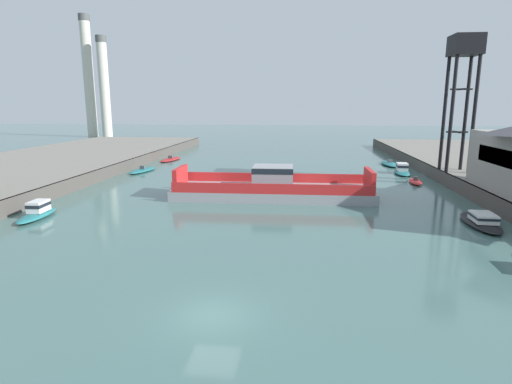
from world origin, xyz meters
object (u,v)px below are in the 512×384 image
(moored_boat_near_right, at_px, (390,164))
(moored_boat_mid_left, at_px, (143,170))
(smokestack_distant_a, at_px, (88,74))
(moored_boat_far_right, at_px, (415,181))
(crane_tower, at_px, (464,65))
(moored_boat_near_left, at_px, (171,159))
(smokestack_distant_b, at_px, (104,84))
(moored_boat_upstream_b, at_px, (402,170))
(moored_boat_mid_right, at_px, (481,221))
(moored_boat_upstream_a, at_px, (37,212))
(chain_ferry, at_px, (273,188))

(moored_boat_near_right, relative_size, moored_boat_mid_left, 1.03)
(smokestack_distant_a, bearing_deg, moored_boat_mid_left, -57.69)
(moored_boat_far_right, height_order, smokestack_distant_a, smokestack_distant_a)
(moored_boat_near_right, height_order, crane_tower, crane_tower)
(moored_boat_far_right, relative_size, smokestack_distant_a, 0.13)
(moored_boat_near_left, relative_size, smokestack_distant_b, 0.25)
(moored_boat_mid_left, bearing_deg, moored_boat_upstream_b, 3.21)
(moored_boat_near_right, xyz_separation_m, moored_boat_mid_right, (0.13, -36.75, 0.18))
(moored_boat_upstream_a, bearing_deg, smokestack_distant_b, 111.98)
(moored_boat_near_right, relative_size, moored_boat_mid_right, 1.07)
(chain_ferry, height_order, crane_tower, crane_tower)
(chain_ferry, distance_m, moored_boat_near_left, 36.62)
(moored_boat_mid_right, bearing_deg, smokestack_distant_a, 131.57)
(moored_boat_far_right, relative_size, crane_tower, 0.29)
(moored_boat_near_left, bearing_deg, moored_boat_far_right, -25.64)
(moored_boat_far_right, relative_size, moored_boat_upstream_b, 0.76)
(moored_boat_near_left, height_order, moored_boat_mid_left, moored_boat_mid_left)
(moored_boat_mid_right, xyz_separation_m, moored_boat_upstream_a, (-39.70, -1.68, 0.13))
(moored_boat_far_right, distance_m, moored_boat_upstream_a, 45.06)
(crane_tower, bearing_deg, moored_boat_mid_right, -102.62)
(moored_boat_near_left, relative_size, moored_boat_upstream_a, 1.33)
(moored_boat_near_left, relative_size, moored_boat_far_right, 1.53)
(moored_boat_upstream_a, height_order, smokestack_distant_b, smokestack_distant_b)
(moored_boat_near_left, distance_m, moored_boat_mid_left, 13.58)
(moored_boat_mid_left, height_order, moored_boat_far_right, moored_boat_mid_left)
(moored_boat_mid_left, bearing_deg, smokestack_distant_a, 122.31)
(chain_ferry, height_order, moored_boat_upstream_a, chain_ferry)
(moored_boat_mid_left, relative_size, crane_tower, 0.43)
(moored_boat_near_right, bearing_deg, chain_ferry, -124.03)
(moored_boat_upstream_a, bearing_deg, chain_ferry, 27.63)
(moored_boat_mid_left, xyz_separation_m, smokestack_distant_b, (-37.13, 65.98, 16.37))
(moored_boat_near_left, distance_m, moored_boat_upstream_b, 41.37)
(chain_ferry, height_order, moored_boat_mid_right, chain_ferry)
(moored_boat_near_left, bearing_deg, chain_ferry, -54.40)
(moored_boat_upstream_b, xyz_separation_m, crane_tower, (4.66, -7.68, 14.58))
(moored_boat_far_right, xyz_separation_m, moored_boat_upstream_a, (-39.48, -21.72, 0.37))
(moored_boat_upstream_a, bearing_deg, moored_boat_near_left, 90.36)
(moored_boat_far_right, bearing_deg, smokestack_distant_a, 138.32)
(moored_boat_mid_left, bearing_deg, crane_tower, -6.94)
(chain_ferry, distance_m, smokestack_distant_a, 108.74)
(moored_boat_upstream_a, relative_size, crane_tower, 0.34)
(moored_boat_mid_left, distance_m, crane_tower, 47.43)
(moored_boat_near_right, height_order, moored_boat_upstream_b, moored_boat_upstream_b)
(moored_boat_near_right, bearing_deg, moored_boat_near_left, 176.61)
(moored_boat_upstream_b, height_order, crane_tower, crane_tower)
(moored_boat_far_right, relative_size, moored_boat_upstream_a, 0.86)
(chain_ferry, distance_m, moored_boat_far_right, 21.32)
(crane_tower, bearing_deg, smokestack_distant_a, 139.90)
(crane_tower, bearing_deg, moored_boat_mid_left, 173.06)
(moored_boat_mid_right, distance_m, moored_boat_upstream_b, 27.79)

